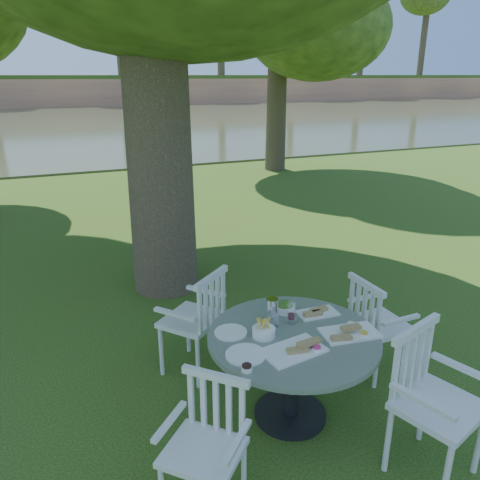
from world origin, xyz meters
The scene contains 9 objects.
ground centered at (0.00, 0.00, 0.00)m, with size 140.00×140.00×0.00m, color #1C380B.
table centered at (-0.30, -1.55, 0.57)m, with size 1.26×1.26×0.72m.
chair_ne centered at (0.62, -1.31, 0.53)m, with size 0.44×0.47×0.90m.
chair_nw centered at (-0.75, -0.72, 0.57)m, with size 0.66×0.66×0.96m.
chair_sw centered at (-1.12, -2.03, 0.51)m, with size 0.59×0.59×0.86m.
chair_se centered at (0.28, -2.29, 0.59)m, with size 0.63×0.61×1.01m.
tableware centered at (-0.33, -1.49, 0.76)m, with size 1.18×0.79×0.19m.
river centered at (0.00, 23.00, 0.00)m, with size 100.00×28.00×0.12m, color #383D24.
far_bank centered at (0.28, 41.12, 7.25)m, with size 100.00×18.00×15.20m.
Camera 1 is at (-1.81, -4.17, 2.52)m, focal length 35.00 mm.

